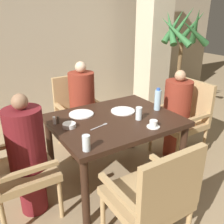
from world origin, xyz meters
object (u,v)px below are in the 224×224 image
Objects in this scene: diner_in_far_chair at (82,106)px; glass_tall_near at (86,143)px; diner_in_left_chair at (28,155)px; teacup_with_saucer at (153,124)px; chair_far_side at (78,109)px; diner_in_right_chair at (176,114)px; chair_near_corner at (153,196)px; chair_left_side at (11,167)px; bowl_small at (69,125)px; water_bottle at (158,100)px; potted_palm at (178,74)px; chair_right_side at (184,116)px; plate_main_right at (81,114)px; plate_main_left at (123,111)px; glass_tall_mid at (139,113)px.

diner_in_far_chair is 1.29m from glass_tall_near.
diner_in_left_chair is 9.22× the size of teacup_with_saucer.
chair_far_side is at bearing 90.00° from diner_in_far_chair.
chair_near_corner is at bearing -141.47° from diner_in_right_chair.
chair_left_side reaches higher than bowl_small.
potted_palm is at bearing 34.62° from water_bottle.
diner_in_right_chair is 1.37m from bowl_small.
chair_right_side is 1.32m from plate_main_right.
water_bottle is at bearing -172.21° from diner_in_right_chair.
glass_tall_near reaches higher than plate_main_left.
diner_in_left_chair is 1.21× the size of chair_right_side.
plate_main_left is at bearing 5.56° from diner_in_left_chair.
glass_tall_mid is (0.19, -1.06, 0.27)m from chair_far_side.
diner_in_far_chair is at bearing 36.39° from chair_left_side.
teacup_with_saucer is at bearing -156.37° from chair_right_side.
potted_palm reaches higher than plate_main_left.
potted_palm reaches higher than glass_tall_mid.
plate_main_left is 1.00× the size of plate_main_right.
diner_in_far_chair reaches higher than water_bottle.
chair_left_side is 0.86m from plate_main_right.
water_bottle is (0.52, -0.81, 0.23)m from diner_in_far_chair.
bowl_small is at bearing -162.55° from potted_palm.
teacup_with_saucer is (1.08, -0.37, 0.17)m from diner_in_left_chair.
chair_far_side is 1.37m from chair_right_side.
plate_main_right is (-1.28, 0.26, 0.21)m from chair_right_side.
chair_far_side reaches higher than plate_main_right.
glass_tall_near is at bearing -160.13° from glass_tall_mid.
chair_left_side is 1.37m from chair_far_side.
teacup_with_saucer is at bearing -31.77° from bowl_small.
chair_right_side and chair_near_corner have the same top height.
water_bottle reaches higher than glass_tall_near.
diner_in_left_chair reaches higher than plate_main_right.
plate_main_right is at bearing -166.72° from potted_palm.
plate_main_right is (-0.42, 0.16, 0.00)m from plate_main_left.
chair_near_corner is 0.91m from glass_tall_mid.
chair_right_side reaches higher than plate_main_left.
chair_right_side is 1.00× the size of chair_near_corner.
diner_in_left_chair is 0.97× the size of diner_in_far_chair.
plate_main_left is at bearing 93.48° from glass_tall_mid.
plate_main_right is 0.77m from teacup_with_saucer.
chair_near_corner is 1.11m from plate_main_left.
teacup_with_saucer is 0.50× the size of water_bottle.
potted_palm is (2.64, 0.70, 0.31)m from chair_left_side.
plate_main_left is (1.06, 0.10, 0.14)m from diner_in_left_chair.
chair_near_corner is at bearing -90.16° from plate_main_right.
teacup_with_saucer reaches higher than bowl_small.
diner_in_far_chair is 0.95m from glass_tall_mid.
teacup_with_saucer is (-1.42, -1.07, -0.08)m from potted_palm.
plate_main_left is (0.42, 1.01, 0.21)m from chair_near_corner.
diner_in_right_chair is at bearing 180.00° from chair_right_side.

